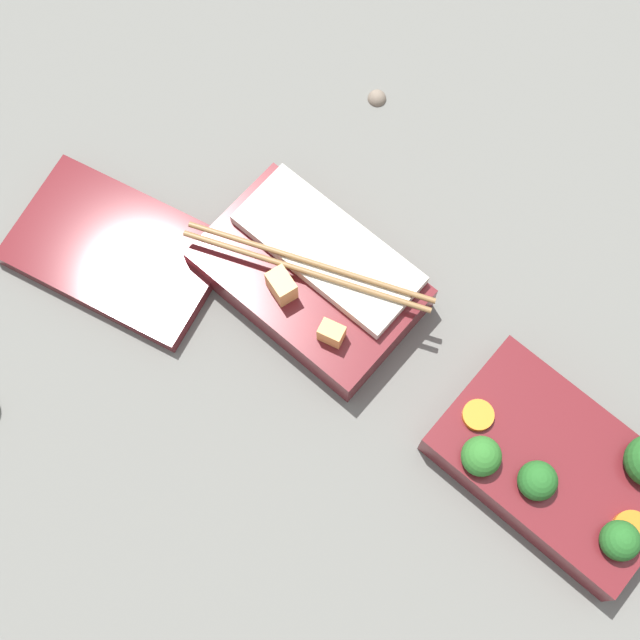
{
  "coord_description": "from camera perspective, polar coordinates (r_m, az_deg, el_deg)",
  "views": [
    {
      "loc": [
        -0.06,
        0.21,
        0.76
      ],
      "look_at": [
        0.1,
        0.02,
        0.04
      ],
      "focal_mm": 50.0,
      "sensor_mm": 36.0,
      "label": 1
    }
  ],
  "objects": [
    {
      "name": "bento_lid",
      "position": [
        0.84,
        -12.84,
        4.34
      ],
      "size": [
        0.21,
        0.16,
        0.02
      ],
      "primitive_type": "cube",
      "rotation": [
        0.0,
        0.0,
        0.23
      ],
      "color": "maroon",
      "rests_on": "ground_plane"
    },
    {
      "name": "bento_tray_vegetable",
      "position": [
        0.78,
        15.12,
        -9.1
      ],
      "size": [
        0.19,
        0.13,
        0.07
      ],
      "color": "maroon",
      "rests_on": "ground_plane"
    },
    {
      "name": "pebble_1",
      "position": [
        0.91,
        3.68,
        14.1
      ],
      "size": [
        0.02,
        0.02,
        0.02
      ],
      "primitive_type": "sphere",
      "color": "#7A6B5B",
      "rests_on": "ground_plane"
    },
    {
      "name": "bento_tray_rice",
      "position": [
        0.8,
        -0.52,
        2.84
      ],
      "size": [
        0.21,
        0.12,
        0.06
      ],
      "color": "maroon",
      "rests_on": "ground_plane"
    },
    {
      "name": "ground_plane",
      "position": [
        0.79,
        6.55,
        -4.25
      ],
      "size": [
        3.0,
        3.0,
        0.0
      ],
      "primitive_type": "plane",
      "color": "slate"
    }
  ]
}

